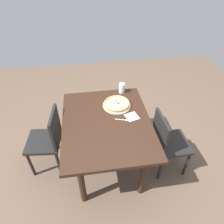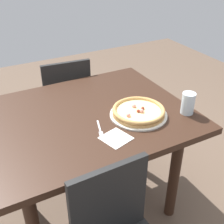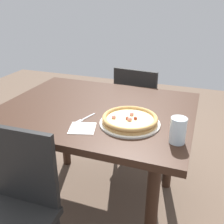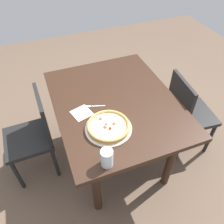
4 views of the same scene
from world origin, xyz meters
TOP-DOWN VIEW (x-y plane):
  - ground_plane at (0.00, 0.00)m, footprint 6.00×6.00m
  - dining_table at (0.00, 0.00)m, footprint 1.24×0.99m
  - chair_near at (-0.11, -0.71)m, footprint 0.44×0.44m
  - chair_far at (0.15, 0.71)m, footprint 0.41×0.41m
  - plate at (-0.27, 0.16)m, footprint 0.34×0.34m
  - pizza at (-0.27, 0.16)m, footprint 0.31×0.31m
  - fork at (-0.00, 0.19)m, footprint 0.06×0.16m
  - drinking_glass at (-0.55, 0.27)m, footprint 0.08×0.08m
  - napkin at (-0.04, 0.30)m, footprint 0.17×0.17m

SIDE VIEW (x-z plane):
  - ground_plane at x=0.00m, z-range 0.00..0.00m
  - chair_near at x=-0.11m, z-range 0.05..0.93m
  - chair_far at x=0.15m, z-range 0.05..0.93m
  - dining_table at x=0.00m, z-range 0.28..1.06m
  - napkin at x=-0.04m, z-range 0.78..0.78m
  - fork at x=0.00m, z-range 0.78..0.78m
  - plate at x=-0.27m, z-range 0.78..0.79m
  - pizza at x=-0.27m, z-range 0.78..0.83m
  - drinking_glass at x=-0.55m, z-range 0.78..0.91m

